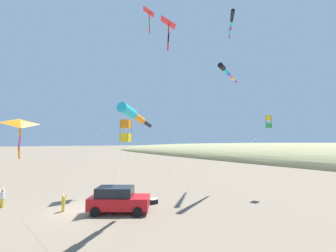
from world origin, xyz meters
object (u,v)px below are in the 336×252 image
(cooler_box, at_px, (154,201))
(parked_car, at_px, (118,199))
(kite_box_red_high_left, at_px, (268,122))
(person_child_grey_jacket, at_px, (2,196))
(kite_windsock_small_distant, at_px, (231,22))
(person_child_green_jacket, at_px, (63,202))
(kite_delta_green_low_center, at_px, (169,23))
(kite_windsock_long_streamer_left, at_px, (133,115))
(kite_windsock_yellow_midlevel, at_px, (227,72))
(kite_box_orange_high_right, at_px, (126,131))
(kite_delta_rainbow_low_near, at_px, (149,12))
(kite_delta_teal_far_right, at_px, (20,124))

(cooler_box, bearing_deg, parked_car, -173.47)
(parked_car, distance_m, kite_box_red_high_left, 15.48)
(person_child_grey_jacket, distance_m, kite_windsock_small_distant, 28.64)
(kite_box_red_high_left, bearing_deg, person_child_grey_jacket, 153.48)
(cooler_box, relative_size, person_child_green_jacket, 0.48)
(kite_box_red_high_left, bearing_deg, kite_delta_green_low_center, 148.37)
(kite_windsock_long_streamer_left, distance_m, kite_delta_green_low_center, 12.41)
(kite_windsock_small_distant, relative_size, kite_windsock_long_streamer_left, 2.54)
(kite_windsock_small_distant, bearing_deg, kite_windsock_yellow_midlevel, -150.67)
(person_child_grey_jacket, height_order, kite_delta_green_low_center, kite_delta_green_low_center)
(person_child_green_jacket, distance_m, kite_delta_green_low_center, 18.33)
(kite_windsock_small_distant, distance_m, kite_windsock_long_streamer_left, 19.46)
(person_child_grey_jacket, distance_m, kite_windsock_yellow_midlevel, 22.35)
(kite_box_orange_high_right, bearing_deg, person_child_green_jacket, -163.06)
(kite_delta_green_low_center, xyz_separation_m, kite_delta_rainbow_low_near, (0.39, 4.56, 3.63))
(kite_box_orange_high_right, xyz_separation_m, kite_windsock_yellow_midlevel, (8.17, -5.79, 5.87))
(kite_windsock_long_streamer_left, distance_m, kite_delta_rainbow_low_near, 17.48)
(kite_box_orange_high_right, bearing_deg, kite_windsock_small_distant, -18.75)
(kite_delta_rainbow_low_near, bearing_deg, person_child_green_jacket, -160.66)
(kite_windsock_small_distant, bearing_deg, person_child_green_jacket, 172.74)
(cooler_box, xyz_separation_m, kite_box_orange_high_right, (-0.87, 3.91, 6.03))
(kite_box_red_high_left, height_order, kite_delta_green_low_center, kite_delta_green_low_center)
(cooler_box, relative_size, kite_delta_green_low_center, 0.04)
(person_child_grey_jacket, height_order, kite_windsock_yellow_midlevel, kite_windsock_yellow_midlevel)
(person_child_green_jacket, height_order, kite_delta_teal_far_right, kite_delta_teal_far_right)
(kite_delta_green_low_center, bearing_deg, kite_delta_rainbow_low_near, 85.15)
(cooler_box, relative_size, kite_delta_teal_far_right, 0.09)
(person_child_grey_jacket, bearing_deg, kite_windsock_long_streamer_left, -55.79)
(person_child_green_jacket, xyz_separation_m, kite_windsock_long_streamer_left, (2.80, -5.83, 6.10))
(kite_box_orange_high_right, xyz_separation_m, kite_delta_green_low_center, (3.01, -3.11, 10.56))
(kite_delta_teal_far_right, bearing_deg, kite_delta_rainbow_low_near, -7.68)
(person_child_green_jacket, height_order, kite_box_red_high_left, kite_box_red_high_left)
(parked_car, height_order, kite_box_orange_high_right, kite_box_orange_high_right)
(cooler_box, height_order, kite_windsock_yellow_midlevel, kite_windsock_yellow_midlevel)
(cooler_box, bearing_deg, kite_delta_green_low_center, 20.45)
(kite_delta_green_low_center, bearing_deg, kite_box_red_high_left, -31.63)
(kite_windsock_small_distant, xyz_separation_m, kite_delta_rainbow_low_near, (-8.12, 5.37, 1.02))
(parked_car, bearing_deg, kite_windsock_yellow_midlevel, -8.12)
(person_child_grey_jacket, relative_size, kite_delta_teal_far_right, 0.21)
(kite_windsock_small_distant, distance_m, kite_delta_green_low_center, 8.94)
(person_child_green_jacket, height_order, person_child_grey_jacket, person_child_grey_jacket)
(kite_delta_green_low_center, height_order, kite_delta_rainbow_low_near, kite_delta_rainbow_low_near)
(person_child_grey_jacket, xyz_separation_m, kite_delta_teal_far_right, (0.91, 0.93, 5.88))
(kite_windsock_small_distant, height_order, kite_box_red_high_left, kite_windsock_small_distant)
(person_child_green_jacket, bearing_deg, person_child_grey_jacket, 134.42)
(kite_windsock_yellow_midlevel, xyz_separation_m, kite_box_red_high_left, (3.09, -2.40, -5.02))
(kite_windsock_small_distant, xyz_separation_m, kite_windsock_long_streamer_left, (-14.37, -3.64, -12.61))
(parked_car, distance_m, person_child_grey_jacket, 9.52)
(person_child_green_jacket, height_order, kite_windsock_yellow_midlevel, kite_windsock_yellow_midlevel)
(kite_delta_rainbow_low_near, bearing_deg, kite_delta_green_low_center, -94.85)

